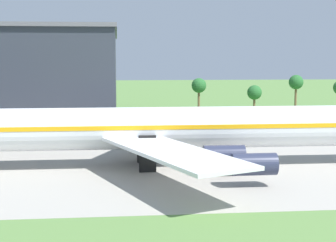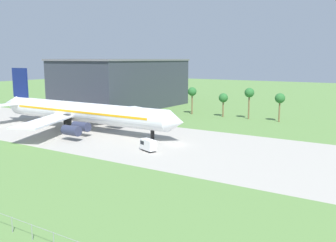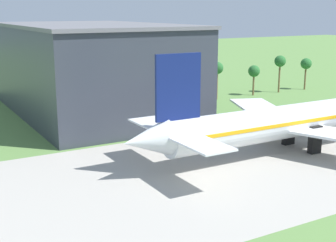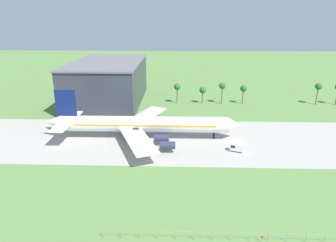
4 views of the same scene
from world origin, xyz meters
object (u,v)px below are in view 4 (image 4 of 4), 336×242
(baggage_tug, at_px, (236,147))
(no_stopping_sign, at_px, (262,238))
(jet_airliner, at_px, (142,124))
(terminal_building, at_px, (108,82))

(baggage_tug, distance_m, no_stopping_sign, 45.58)
(jet_airliner, xyz_separation_m, no_stopping_sign, (32.51, -57.09, -4.66))
(jet_airliner, xyz_separation_m, terminal_building, (-24.33, 51.43, 5.53))
(baggage_tug, bearing_deg, jet_airliner, 161.80)
(baggage_tug, relative_size, terminal_building, 0.08)
(no_stopping_sign, bearing_deg, baggage_tug, 86.52)
(baggage_tug, height_order, no_stopping_sign, baggage_tug)
(jet_airliner, distance_m, no_stopping_sign, 65.87)
(baggage_tug, height_order, terminal_building, terminal_building)
(jet_airliner, height_order, no_stopping_sign, jet_airliner)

